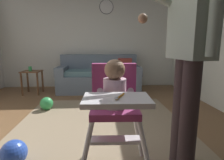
% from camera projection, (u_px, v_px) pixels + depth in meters
% --- Properties ---
extents(ground, '(6.12, 7.12, 0.10)m').
position_uv_depth(ground, '(79.00, 138.00, 2.24)').
color(ground, brown).
extents(wall_far, '(5.32, 0.06, 2.53)m').
position_uv_depth(wall_far, '(90.00, 38.00, 4.74)').
color(wall_far, silver).
rests_on(wall_far, ground).
extents(area_rug, '(2.28, 2.69, 0.01)m').
position_uv_depth(area_rug, '(101.00, 130.00, 2.32)').
color(area_rug, gray).
rests_on(area_rug, ground).
extents(couch, '(1.91, 0.86, 0.86)m').
position_uv_depth(couch, '(99.00, 77.00, 4.41)').
color(couch, slate).
rests_on(couch, ground).
extents(high_chair, '(0.63, 0.74, 0.97)m').
position_uv_depth(high_chair, '(115.00, 98.00, 1.38)').
color(high_chair, white).
rests_on(high_chair, ground).
extents(adult_standing, '(0.55, 0.50, 1.77)m').
position_uv_depth(adult_standing, '(189.00, 53.00, 1.42)').
color(adult_standing, '#372B2C').
rests_on(adult_standing, ground).
extents(toy_ball, '(0.23, 0.23, 0.23)m').
position_uv_depth(toy_ball, '(14.00, 153.00, 1.63)').
color(toy_ball, '#284CB7').
rests_on(toy_ball, ground).
extents(toy_ball_second, '(0.22, 0.22, 0.22)m').
position_uv_depth(toy_ball_second, '(47.00, 103.00, 3.07)').
color(toy_ball_second, green).
rests_on(toy_ball_second, ground).
extents(side_table, '(0.40, 0.40, 0.52)m').
position_uv_depth(side_table, '(32.00, 77.00, 4.08)').
color(side_table, brown).
rests_on(side_table, ground).
extents(sippy_cup, '(0.07, 0.07, 0.10)m').
position_uv_depth(sippy_cup, '(30.00, 69.00, 4.05)').
color(sippy_cup, green).
rests_on(sippy_cup, side_table).
extents(wall_clock, '(0.35, 0.04, 0.35)m').
position_uv_depth(wall_clock, '(106.00, 7.00, 4.58)').
color(wall_clock, white).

